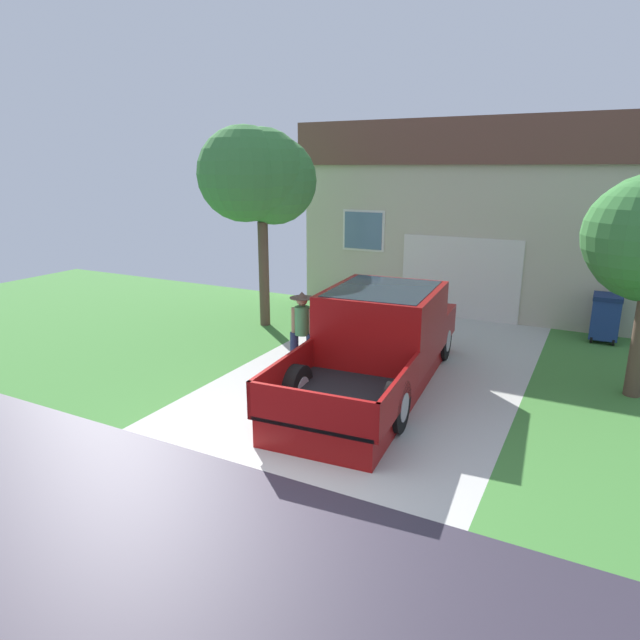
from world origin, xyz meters
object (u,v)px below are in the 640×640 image
house_with_garage (495,212)px  wheeled_trash_bin (606,316)px  person_with_hat (302,330)px  handbag (296,369)px  front_yard_tree (259,176)px  pickup_truck (381,339)px

house_with_garage → wheeled_trash_bin: house_with_garage is taller
person_with_hat → handbag: person_with_hat is taller
person_with_hat → wheeled_trash_bin: person_with_hat is taller
handbag → wheeled_trash_bin: wheeled_trash_bin is taller
front_yard_tree → wheeled_trash_bin: 8.53m
pickup_truck → front_yard_tree: size_ratio=1.18×
house_with_garage → front_yard_tree: house_with_garage is taller
house_with_garage → front_yard_tree: (-4.34, -6.04, 1.07)m
handbag → wheeled_trash_bin: bearing=45.3°
house_with_garage → wheeled_trash_bin: 5.25m
pickup_truck → wheeled_trash_bin: size_ratio=5.23×
wheeled_trash_bin → handbag: bearing=-134.7°
pickup_truck → person_with_hat: size_ratio=3.54×
person_with_hat → front_yard_tree: front_yard_tree is taller
handbag → house_with_garage: (1.82, 8.76, 2.39)m
person_with_hat → wheeled_trash_bin: (5.09, 4.89, -0.28)m
handbag → front_yard_tree: 5.07m
handbag → person_with_hat: bearing=90.6°
person_with_hat → house_with_garage: size_ratio=0.16×
pickup_truck → house_with_garage: (0.37, 8.17, 1.75)m
pickup_truck → handbag: bearing=-162.2°
person_with_hat → handbag: size_ratio=3.50×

